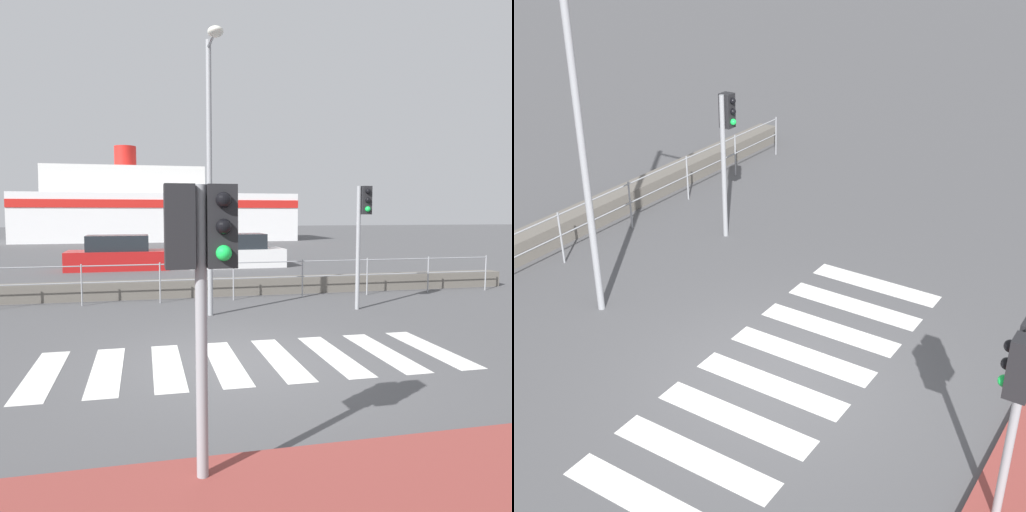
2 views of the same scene
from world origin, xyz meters
The scene contains 11 objects.
ground_plane centered at (0.00, 0.00, 0.00)m, with size 160.00×160.00×0.00m, color #4C4C4F.
sidewalk_brick centered at (0.00, -4.10, 0.06)m, with size 24.00×1.80×0.12m.
crosswalk centered at (0.30, 0.00, 0.00)m, with size 6.75×2.40×0.01m.
seawall centered at (0.00, 6.40, 0.24)m, with size 19.48×0.55×0.48m.
harbor_fence centered at (0.00, 5.53, 0.71)m, with size 17.57×0.04×1.07m.
traffic_light_near centered at (-0.93, -3.54, 2.04)m, with size 0.58×0.41×2.59m.
traffic_light_far centered at (3.80, 3.58, 2.20)m, with size 0.34×0.32×3.00m.
streetlamp centered at (0.10, 3.41, 3.82)m, with size 0.32×1.36×6.15m.
ferry_boat centered at (-0.55, 36.07, 2.60)m, with size 22.60×7.33×7.89m.
parked_car_red centered at (-2.41, 13.76, 0.61)m, with size 4.13×1.73×1.43m.
parked_car_white centered at (2.55, 13.76, 0.62)m, with size 4.16×1.74×1.45m.
Camera 1 is at (-1.38, -7.61, 2.36)m, focal length 35.00 mm.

